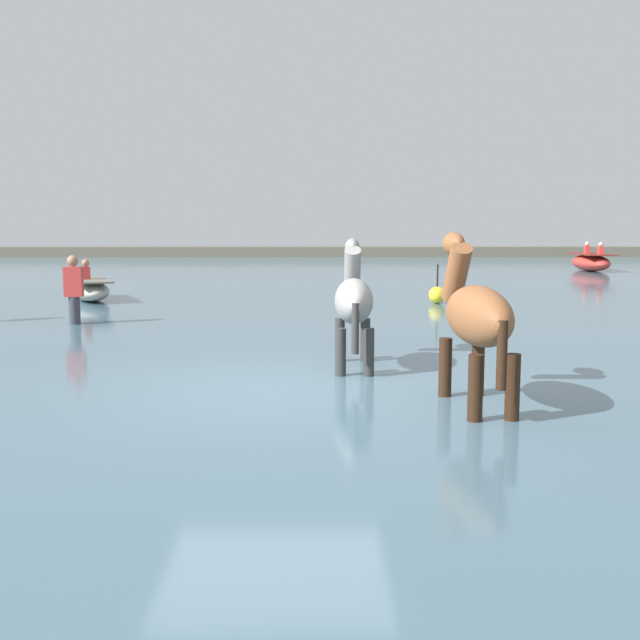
% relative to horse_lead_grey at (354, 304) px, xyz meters
% --- Properties ---
extents(ground_plane, '(120.00, 120.00, 0.00)m').
position_rel_horse_lead_grey_xyz_m(ground_plane, '(-0.94, -1.36, -1.18)').
color(ground_plane, gray).
extents(water_surface, '(90.00, 90.00, 0.38)m').
position_rel_horse_lead_grey_xyz_m(water_surface, '(-0.94, 8.64, -0.99)').
color(water_surface, '#476675').
rests_on(water_surface, ground).
extents(horse_lead_grey, '(0.52, 1.82, 1.99)m').
position_rel_horse_lead_grey_xyz_m(horse_lead_grey, '(0.00, 0.00, 0.00)').
color(horse_lead_grey, gray).
rests_on(horse_lead_grey, ground).
extents(horse_trailing_chestnut, '(0.63, 1.92, 2.08)m').
position_rel_horse_lead_grey_xyz_m(horse_trailing_chestnut, '(1.08, -2.07, 0.06)').
color(horse_trailing_chestnut, brown).
rests_on(horse_trailing_chestnut, ground).
extents(boat_far_inshore, '(1.38, 3.31, 1.18)m').
position_rel_horse_lead_grey_xyz_m(boat_far_inshore, '(10.77, 20.83, -0.45)').
color(boat_far_inshore, '#BC382D').
rests_on(boat_far_inshore, water_surface).
extents(boat_distant_east, '(1.75, 2.57, 1.00)m').
position_rel_horse_lead_grey_xyz_m(boat_distant_east, '(-5.88, 8.76, -0.54)').
color(boat_distant_east, '#B2AD9E').
rests_on(boat_distant_east, water_surface).
extents(person_onlooker_left, '(0.34, 0.23, 1.63)m').
position_rel_horse_lead_grey_xyz_m(person_onlooker_left, '(-4.85, 4.29, -0.31)').
color(person_onlooker_left, '#383842').
rests_on(person_onlooker_left, ground).
extents(channel_buoy, '(0.39, 0.39, 0.90)m').
position_rel_horse_lead_grey_xyz_m(channel_buoy, '(2.39, 7.92, -0.60)').
color(channel_buoy, yellow).
rests_on(channel_buoy, water_surface).
extents(far_shoreline, '(80.00, 2.40, 0.97)m').
position_rel_horse_lead_grey_xyz_m(far_shoreline, '(-0.94, 35.95, -0.69)').
color(far_shoreline, '#605B4C').
rests_on(far_shoreline, ground).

